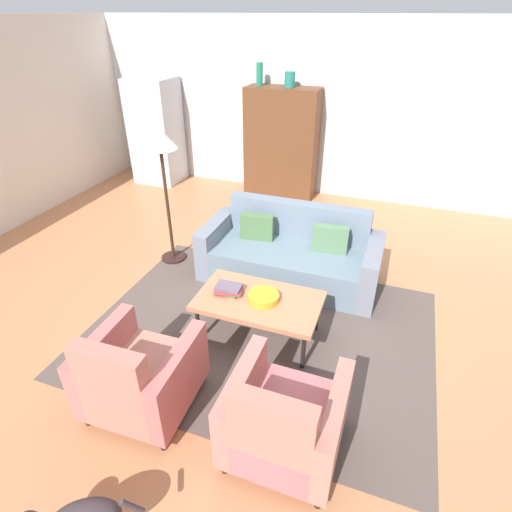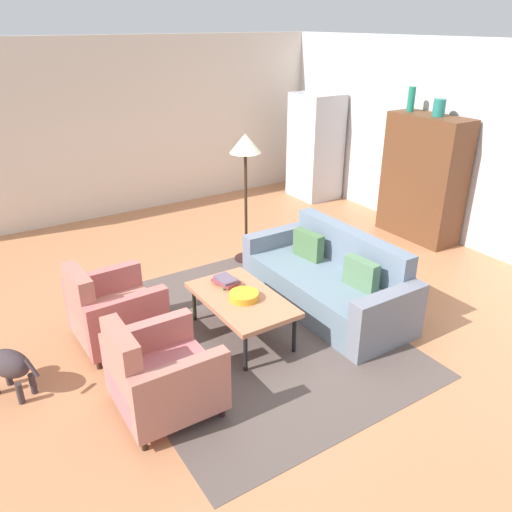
# 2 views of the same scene
# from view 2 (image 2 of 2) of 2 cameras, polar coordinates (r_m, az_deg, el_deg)

# --- Properties ---
(ground_plane) EXTENTS (10.24, 10.24, 0.00)m
(ground_plane) POSITION_cam_2_polar(r_m,az_deg,el_deg) (5.65, 1.15, -7.26)
(ground_plane) COLOR #BC784F
(wall_back) EXTENTS (8.53, 0.12, 2.80)m
(wall_back) POSITION_cam_2_polar(r_m,az_deg,el_deg) (7.63, 24.99, 10.44)
(wall_back) COLOR silver
(wall_back) RESTS_ON ground
(wall_left) EXTENTS (0.12, 7.26, 2.80)m
(wall_left) POSITION_cam_2_polar(r_m,az_deg,el_deg) (8.81, -14.84, 13.57)
(wall_left) COLOR beige
(wall_left) RESTS_ON ground
(area_rug) EXTENTS (3.40, 2.60, 0.01)m
(area_rug) POSITION_cam_2_polar(r_m,az_deg,el_deg) (5.45, -1.13, -8.59)
(area_rug) COLOR brown
(area_rug) RESTS_ON ground
(couch) EXTENTS (2.10, 0.90, 0.86)m
(couch) POSITION_cam_2_polar(r_m,az_deg,el_deg) (5.89, 8.31, -2.89)
(couch) COLOR slate
(couch) RESTS_ON ground
(coffee_table) EXTENTS (1.20, 0.70, 0.46)m
(coffee_table) POSITION_cam_2_polar(r_m,az_deg,el_deg) (5.21, -1.64, -4.95)
(coffee_table) COLOR black
(coffee_table) RESTS_ON ground
(armchair_left) EXTENTS (0.82, 0.82, 0.88)m
(armchair_left) POSITION_cam_2_polar(r_m,az_deg,el_deg) (5.33, -15.90, -6.13)
(armchair_left) COLOR #302D16
(armchair_left) RESTS_ON ground
(armchair_right) EXTENTS (0.81, 0.81, 0.88)m
(armchair_right) POSITION_cam_2_polar(r_m,az_deg,el_deg) (4.38, -10.89, -13.12)
(armchair_right) COLOR black
(armchair_right) RESTS_ON ground
(fruit_bowl) EXTENTS (0.30, 0.30, 0.07)m
(fruit_bowl) POSITION_cam_2_polar(r_m,az_deg,el_deg) (5.13, -1.37, -4.47)
(fruit_bowl) COLOR gold
(fruit_bowl) RESTS_ON coffee_table
(book_stack) EXTENTS (0.30, 0.24, 0.09)m
(book_stack) POSITION_cam_2_polar(r_m,az_deg,el_deg) (5.40, -3.39, -2.81)
(book_stack) COLOR #526E43
(book_stack) RESTS_ON coffee_table
(cabinet) EXTENTS (1.20, 0.51, 1.80)m
(cabinet) POSITION_cam_2_polar(r_m,az_deg,el_deg) (7.93, 18.14, 8.23)
(cabinet) COLOR brown
(cabinet) RESTS_ON ground
(vase_tall) EXTENTS (0.10, 0.10, 0.34)m
(vase_tall) POSITION_cam_2_polar(r_m,az_deg,el_deg) (7.96, 16.92, 16.40)
(vase_tall) COLOR #1E7B5F
(vase_tall) RESTS_ON cabinet
(vase_round) EXTENTS (0.17, 0.17, 0.23)m
(vase_round) POSITION_cam_2_polar(r_m,az_deg,el_deg) (7.65, 19.73, 15.30)
(vase_round) COLOR #23796C
(vase_round) RESTS_ON cabinet
(refrigerator) EXTENTS (0.80, 0.73, 1.85)m
(refrigerator) POSITION_cam_2_polar(r_m,az_deg,el_deg) (9.48, 6.63, 12.03)
(refrigerator) COLOR #B7BABF
(refrigerator) RESTS_ON ground
(floor_lamp) EXTENTS (0.40, 0.40, 1.72)m
(floor_lamp) POSITION_cam_2_polar(r_m,az_deg,el_deg) (6.58, -1.19, 11.13)
(floor_lamp) COLOR black
(floor_lamp) RESTS_ON ground
(dog) EXTENTS (0.62, 0.46, 0.48)m
(dog) POSITION_cam_2_polar(r_m,az_deg,el_deg) (5.00, -26.15, -10.65)
(dog) COLOR #3C3133
(dog) RESTS_ON ground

